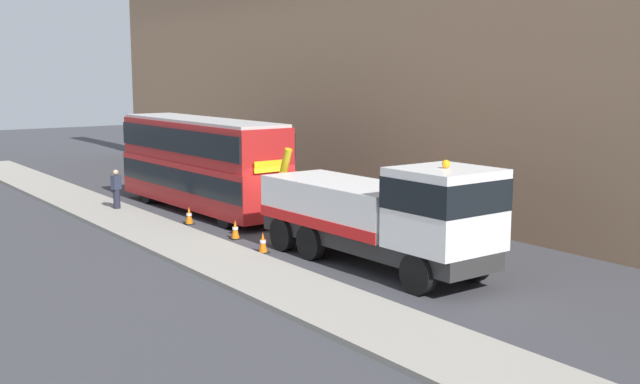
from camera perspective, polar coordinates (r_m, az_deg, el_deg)
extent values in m
plane|color=#38383D|center=(29.41, -2.16, -3.12)|extent=(120.00, 120.00, 0.00)
cube|color=gray|center=(27.37, -9.54, -4.00)|extent=(60.00, 2.80, 0.15)
cube|color=#9E7A5B|center=(32.91, 7.67, 12.10)|extent=(60.00, 1.20, 16.00)
cube|color=#2D2D2D|center=(24.72, 3.71, -3.43)|extent=(9.06, 2.46, 0.55)
cube|color=white|center=(22.17, 9.15, -1.22)|extent=(2.67, 2.67, 2.30)
cube|color=black|center=(22.09, 9.18, -0.07)|extent=(2.70, 2.70, 0.90)
cube|color=silver|center=(25.52, 1.83, -0.80)|extent=(6.17, 2.77, 1.40)
cube|color=red|center=(25.61, 1.83, -1.95)|extent=(6.17, 2.82, 0.36)
cylinder|color=#B79914|center=(28.42, -2.86, 0.81)|extent=(1.24, 0.31, 2.52)
sphere|color=orange|center=(21.98, 9.23, 2.04)|extent=(0.24, 0.24, 0.24)
cylinder|color=black|center=(23.26, 11.13, -5.08)|extent=(1.17, 0.37, 1.16)
cylinder|color=black|center=(21.70, 7.19, -6.00)|extent=(1.17, 0.37, 1.16)
cylinder|color=black|center=(26.75, 3.14, -3.08)|extent=(1.17, 0.37, 1.16)
cylinder|color=black|center=(25.41, -0.70, -3.71)|extent=(1.17, 0.37, 1.16)
cylinder|color=black|center=(27.96, 1.02, -2.54)|extent=(1.17, 0.37, 1.16)
cylinder|color=black|center=(26.68, -2.74, -3.11)|extent=(1.17, 0.37, 1.16)
cube|color=#AD1E1E|center=(34.36, -8.68, 0.72)|extent=(11.06, 2.80, 1.90)
cube|color=#AD1E1E|center=(34.15, -8.75, 3.71)|extent=(10.84, 2.69, 1.70)
cube|color=black|center=(34.33, -8.69, 1.13)|extent=(10.96, 2.85, 0.90)
cube|color=black|center=(34.15, -8.75, 3.88)|extent=(10.74, 2.84, 1.00)
cube|color=#B2B2B2|center=(34.08, -8.79, 5.23)|extent=(10.62, 2.59, 0.12)
cube|color=yellow|center=(29.49, -3.62, 1.90)|extent=(0.10, 1.50, 0.44)
cylinder|color=black|center=(31.72, -3.57, -1.28)|extent=(1.05, 0.33, 1.04)
cylinder|color=black|center=(30.61, -6.94, -1.71)|extent=(1.05, 0.33, 1.04)
cylinder|color=black|center=(37.86, -9.59, 0.28)|extent=(1.05, 0.33, 1.04)
cylinder|color=black|center=(36.93, -12.56, -0.03)|extent=(1.05, 0.33, 1.04)
cylinder|color=#232333|center=(35.05, -14.69, -0.49)|extent=(0.39, 0.39, 0.85)
cube|color=#2D3347|center=(34.94, -14.74, 0.70)|extent=(0.38, 0.47, 0.62)
sphere|color=tan|center=(34.88, -14.77, 1.40)|extent=(0.24, 0.24, 0.24)
cone|color=orange|center=(31.66, -9.59, -1.71)|extent=(0.32, 0.32, 0.72)
cylinder|color=white|center=(31.65, -9.59, -1.64)|extent=(0.21, 0.21, 0.10)
cube|color=black|center=(31.72, -9.57, -2.31)|extent=(0.36, 0.36, 0.04)
cone|color=orange|center=(28.69, -6.24, -2.74)|extent=(0.32, 0.32, 0.72)
cylinder|color=white|center=(28.68, -6.24, -2.67)|extent=(0.21, 0.21, 0.10)
cube|color=black|center=(28.76, -6.23, -3.41)|extent=(0.36, 0.36, 0.04)
cone|color=orange|center=(26.44, -4.21, -3.72)|extent=(0.32, 0.32, 0.72)
cylinder|color=white|center=(26.43, -4.21, -3.65)|extent=(0.21, 0.21, 0.10)
cube|color=black|center=(26.51, -4.20, -4.44)|extent=(0.36, 0.36, 0.04)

